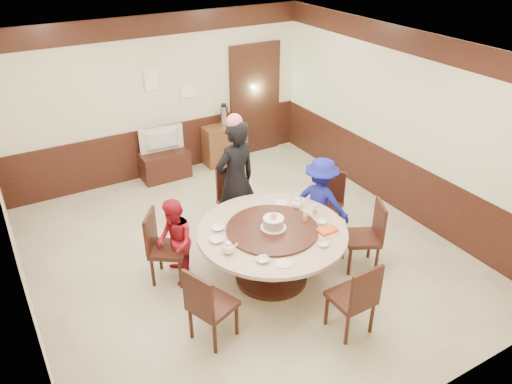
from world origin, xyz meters
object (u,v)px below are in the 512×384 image
shrimp_platter (327,231)px  side_cabinet (225,144)px  tv_stand (165,165)px  person_blue (320,202)px  person_red (175,242)px  television (163,140)px  birthday_cake (273,223)px  banquet_table (272,244)px  thermos (224,116)px  person_standing (236,181)px

shrimp_platter → side_cabinet: 3.89m
tv_stand → side_cabinet: bearing=1.4°
person_blue → person_red: bearing=53.6°
shrimp_platter → television: 3.87m
side_cabinet → shrimp_platter: bearing=-97.8°
birthday_cake → banquet_table: bearing=-179.1°
banquet_table → thermos: bearing=72.5°
banquet_table → person_standing: (0.09, 1.12, 0.37)m
banquet_table → television: television is taller
person_red → thermos: person_red is taller
person_standing → birthday_cake: person_standing is taller
birthday_cake → television: birthday_cake is taller
person_blue → thermos: (0.05, 3.05, 0.28)m
birthday_cake → television: size_ratio=0.41×
shrimp_platter → thermos: thermos is taller
person_blue → thermos: 3.06m
tv_stand → person_blue: bearing=-68.6°
birthday_cake → tv_stand: bearing=92.7°
birthday_cake → shrimp_platter: (0.53, -0.40, -0.08)m
person_blue → thermos: person_blue is taller
tv_stand → person_red: bearing=-108.3°
person_red → television: person_red is taller
person_blue → shrimp_platter: 0.94m
television → person_standing: bearing=99.0°
person_red → birthday_cake: bearing=70.3°
person_standing → tv_stand: 2.39m
side_cabinet → thermos: size_ratio=2.11×
person_standing → television: (-0.23, 2.29, -0.18)m
shrimp_platter → thermos: (0.53, 3.84, 0.16)m
person_standing → television: size_ratio=2.30×
birthday_cake → thermos: thermos is taller
banquet_table → side_cabinet: banquet_table is taller
person_blue → tv_stand: 3.26m
person_standing → shrimp_platter: size_ratio=6.04×
banquet_table → person_standing: person_standing is taller
person_blue → tv_stand: (-1.18, 3.02, -0.41)m
banquet_table → television: 3.41m
person_red → side_cabinet: person_red is taller
banquet_table → person_standing: 1.18m
person_red → thermos: bearing=152.2°
shrimp_platter → tv_stand: bearing=100.3°
side_cabinet → person_red: bearing=-127.1°
shrimp_platter → person_blue: bearing=58.3°
banquet_table → side_cabinet: (1.08, 3.44, -0.16)m
person_red → television: (0.93, 2.80, 0.15)m
thermos → television: bearing=-178.6°
person_red → tv_stand: (0.93, 2.80, -0.33)m
person_standing → side_cabinet: size_ratio=2.26×
person_blue → thermos: bearing=-31.5°
shrimp_platter → tv_stand: shrimp_platter is taller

